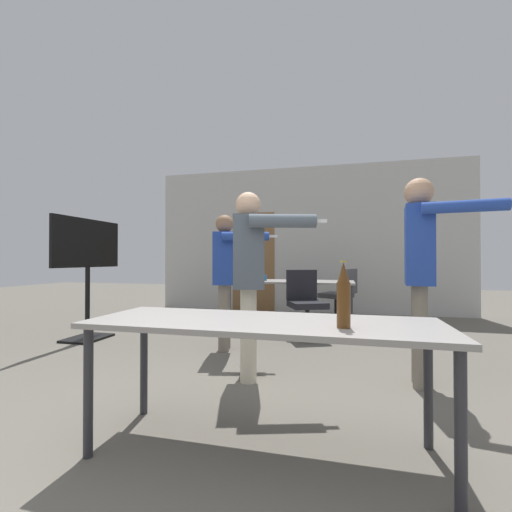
{
  "coord_description": "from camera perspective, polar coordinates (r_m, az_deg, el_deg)",
  "views": [
    {
      "loc": [
        0.68,
        -1.5,
        1.06
      ],
      "look_at": [
        -0.21,
        2.1,
        1.1
      ],
      "focal_mm": 24.0,
      "sensor_mm": 36.0,
      "label": 1
    }
  ],
  "objects": [
    {
      "name": "office_chair_far_right",
      "position": [
        4.77,
        8.27,
        -8.26
      ],
      "size": [
        0.62,
        0.65,
        0.92
      ],
      "rotation": [
        0.0,
        0.0,
        3.55
      ],
      "color": "black",
      "rests_on": "ground_plane"
    },
    {
      "name": "beer_bottle",
      "position": [
        1.75,
        14.38,
        -6.49
      ],
      "size": [
        0.07,
        0.07,
        0.33
      ],
      "color": "#563314",
      "rests_on": "conference_table_near"
    },
    {
      "name": "office_chair_mid_tucked",
      "position": [
        6.06,
        13.83,
        -6.69
      ],
      "size": [
        0.67,
        0.64,
        0.91
      ],
      "rotation": [
        0.0,
        0.0,
        1.09
      ],
      "color": "black",
      "rests_on": "ground_plane"
    },
    {
      "name": "back_wall",
      "position": [
        7.07,
        8.13,
        2.68
      ],
      "size": [
        6.3,
        0.12,
        2.96
      ],
      "color": "beige",
      "rests_on": "ground_plane"
    },
    {
      "name": "tv_screen",
      "position": [
        5.09,
        -26.26,
        -1.01
      ],
      "size": [
        0.44,
        1.21,
        1.6
      ],
      "rotation": [
        0.0,
        0.0,
        1.57
      ],
      "color": "black",
      "rests_on": "ground_plane"
    },
    {
      "name": "person_left_plaid",
      "position": [
        3.07,
        -1.04,
        -1.81
      ],
      "size": [
        0.89,
        0.66,
        1.67
      ],
      "rotation": [
        0.0,
        0.0,
        -1.29
      ],
      "color": "beige",
      "rests_on": "ground_plane"
    },
    {
      "name": "ground_plane",
      "position": [
        1.96,
        -10.63,
        -33.34
      ],
      "size": [
        24.0,
        24.0,
        0.0
      ],
      "primitive_type": "plane",
      "color": "#666056"
    },
    {
      "name": "person_near_casual",
      "position": [
        3.2,
        25.81,
        -0.28
      ],
      "size": [
        0.76,
        0.64,
        1.75
      ],
      "rotation": [
        0.0,
        0.0,
        -1.7
      ],
      "color": "slate",
      "rests_on": "ground_plane"
    },
    {
      "name": "conference_table_near",
      "position": [
        1.93,
        1.05,
        -12.74
      ],
      "size": [
        1.92,
        0.66,
        0.72
      ],
      "color": "gray",
      "rests_on": "ground_plane"
    },
    {
      "name": "person_far_watching",
      "position": [
        4.07,
        -5.08,
        -2.02
      ],
      "size": [
        0.81,
        0.59,
        1.59
      ],
      "rotation": [
        0.0,
        0.0,
        -1.35
      ],
      "color": "slate",
      "rests_on": "ground_plane"
    },
    {
      "name": "drink_cup",
      "position": [
        5.51,
        1.41,
        -3.63
      ],
      "size": [
        0.07,
        0.07,
        0.09
      ],
      "color": "#2866A3",
      "rests_on": "conference_table_far"
    },
    {
      "name": "conference_table_far",
      "position": [
        5.49,
        5.8,
        -4.79
      ],
      "size": [
        1.96,
        0.77,
        0.72
      ],
      "color": "gray",
      "rests_on": "ground_plane"
    }
  ]
}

